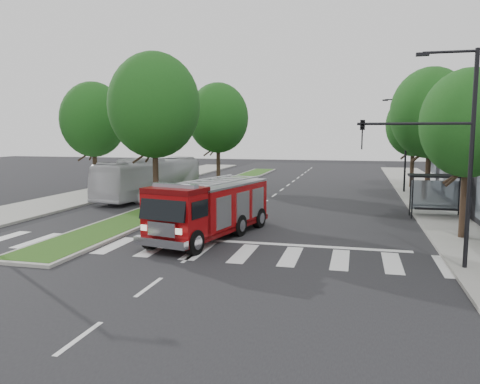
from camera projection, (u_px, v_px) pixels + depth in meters
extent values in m
plane|color=black|center=(219.00, 236.00, 23.12)|extent=(140.00, 140.00, 0.00)
cube|color=gray|center=(452.00, 212.00, 29.72)|extent=(5.00, 80.00, 0.15)
cube|color=gray|center=(76.00, 198.00, 36.23)|extent=(5.00, 80.00, 0.15)
cube|color=gray|center=(212.00, 190.00, 41.88)|extent=(3.00, 50.00, 0.14)
cube|color=#164413|center=(212.00, 189.00, 41.87)|extent=(2.60, 49.50, 0.02)
cylinder|color=black|center=(412.00, 198.00, 27.73)|extent=(0.08, 0.08, 2.50)
cylinder|color=black|center=(464.00, 200.00, 27.05)|extent=(0.08, 0.08, 2.50)
cylinder|color=black|center=(410.00, 195.00, 28.88)|extent=(0.08, 0.08, 2.50)
cylinder|color=black|center=(459.00, 197.00, 28.21)|extent=(0.08, 0.08, 2.50)
cube|color=black|center=(437.00, 176.00, 27.81)|extent=(3.20, 1.60, 0.12)
cube|color=#8C99A5|center=(434.00, 195.00, 28.63)|extent=(2.80, 0.04, 1.80)
cube|color=black|center=(435.00, 209.00, 28.05)|extent=(2.40, 0.40, 0.08)
cylinder|color=black|center=(464.00, 201.00, 22.04)|extent=(0.36, 0.36, 3.74)
ellipsoid|color=#0F340E|center=(469.00, 123.00, 21.59)|extent=(4.40, 4.40, 5.06)
cylinder|color=black|center=(428.00, 174.00, 33.55)|extent=(0.36, 0.36, 4.40)
ellipsoid|color=#0F340E|center=(431.00, 113.00, 33.02)|extent=(5.60, 5.60, 6.44)
cylinder|color=black|center=(412.00, 167.00, 43.21)|extent=(0.36, 0.36, 3.96)
ellipsoid|color=#0F340E|center=(414.00, 125.00, 42.73)|extent=(5.00, 5.00, 5.75)
cylinder|color=black|center=(156.00, 176.00, 30.06)|extent=(0.36, 0.36, 4.62)
ellipsoid|color=#0F340E|center=(154.00, 105.00, 29.50)|extent=(5.80, 5.80, 6.67)
cylinder|color=black|center=(218.00, 165.00, 43.55)|extent=(0.36, 0.36, 4.40)
ellipsoid|color=#0F340E|center=(218.00, 118.00, 43.02)|extent=(5.60, 5.60, 6.44)
cylinder|color=black|center=(95.00, 171.00, 37.79)|extent=(0.36, 0.36, 4.18)
ellipsoid|color=#0F340E|center=(93.00, 119.00, 37.28)|extent=(5.20, 5.20, 5.98)
cylinder|color=black|center=(471.00, 163.00, 16.73)|extent=(0.16, 0.16, 8.00)
cylinder|color=black|center=(450.00, 52.00, 16.46)|extent=(1.80, 0.10, 0.10)
cube|color=black|center=(423.00, 54.00, 16.68)|extent=(0.45, 0.20, 0.12)
cylinder|color=black|center=(414.00, 124.00, 17.03)|extent=(4.00, 0.10, 0.10)
imported|color=black|center=(362.00, 135.00, 17.52)|extent=(0.18, 0.22, 1.10)
cylinder|color=black|center=(406.00, 146.00, 39.35)|extent=(0.16, 0.16, 8.00)
cylinder|color=black|center=(397.00, 99.00, 39.08)|extent=(1.80, 0.10, 0.10)
cube|color=black|center=(385.00, 100.00, 39.31)|extent=(0.45, 0.20, 0.12)
cube|color=#540406|center=(212.00, 227.00, 22.91)|extent=(4.21, 8.54, 0.24)
cube|color=maroon|center=(219.00, 204.00, 23.47)|extent=(3.77, 6.64, 1.95)
cube|color=maroon|center=(176.00, 216.00, 20.10)|extent=(2.77, 2.26, 2.05)
cube|color=#B2B2B7|center=(219.00, 184.00, 23.34)|extent=(3.77, 6.64, 0.12)
cylinder|color=#B2B2B7|center=(204.00, 179.00, 23.71)|extent=(1.40, 5.73, 0.10)
cylinder|color=#B2B2B7|center=(235.00, 181.00, 22.92)|extent=(1.40, 5.73, 0.10)
cube|color=silver|center=(160.00, 243.00, 19.22)|extent=(2.55, 0.90, 0.34)
cube|color=#8C99A5|center=(175.00, 186.00, 19.94)|extent=(2.17, 0.81, 0.18)
cylinder|color=black|center=(151.00, 237.00, 20.47)|extent=(0.57, 1.12, 1.07)
cylinder|color=black|center=(194.00, 242.00, 19.46)|extent=(0.57, 1.12, 1.07)
cylinder|color=black|center=(200.00, 222.00, 24.10)|extent=(0.57, 1.12, 1.07)
cylinder|color=black|center=(239.00, 225.00, 23.09)|extent=(0.57, 1.12, 1.07)
cylinder|color=black|center=(222.00, 215.00, 26.17)|extent=(0.57, 1.12, 1.07)
cylinder|color=black|center=(259.00, 218.00, 25.16)|extent=(0.57, 1.12, 1.07)
imported|color=silver|center=(150.00, 178.00, 36.74)|extent=(4.50, 11.63, 3.16)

